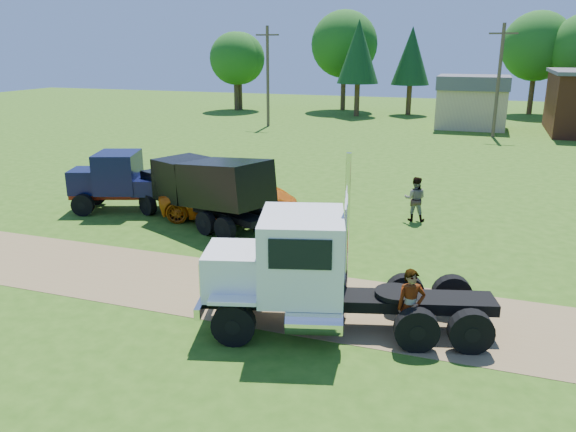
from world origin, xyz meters
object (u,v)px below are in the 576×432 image
(navy_truck, at_px, (131,181))
(orange_pickup, at_px, (230,198))
(black_dump_truck, at_px, (205,186))
(spectator_a, at_px, (411,307))
(white_semi_tractor, at_px, (305,272))

(navy_truck, xyz_separation_m, orange_pickup, (4.66, 0.56, -0.54))
(black_dump_truck, relative_size, navy_truck, 1.12)
(navy_truck, relative_size, orange_pickup, 1.05)
(orange_pickup, xyz_separation_m, spectator_a, (8.97, -8.67, 0.17))
(navy_truck, height_order, spectator_a, navy_truck)
(orange_pickup, distance_m, spectator_a, 12.48)
(navy_truck, relative_size, spectator_a, 3.15)
(black_dump_truck, xyz_separation_m, navy_truck, (-4.19, 0.82, -0.31))
(orange_pickup, relative_size, spectator_a, 3.00)
(white_semi_tractor, distance_m, black_dump_truck, 9.92)
(black_dump_truck, height_order, spectator_a, black_dump_truck)
(white_semi_tractor, relative_size, navy_truck, 1.26)
(orange_pickup, bearing_deg, white_semi_tractor, -160.31)
(white_semi_tractor, height_order, black_dump_truck, white_semi_tractor)
(black_dump_truck, height_order, navy_truck, black_dump_truck)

